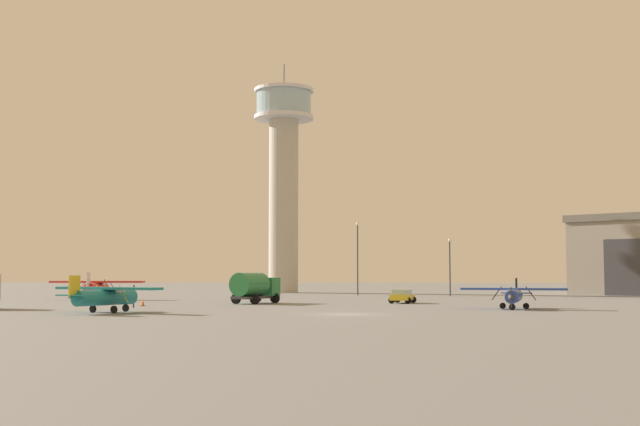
% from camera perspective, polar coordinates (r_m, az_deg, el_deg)
% --- Properties ---
extents(ground_plane, '(400.00, 400.00, 0.00)m').
position_cam_1_polar(ground_plane, '(60.07, 1.77, -7.05)').
color(ground_plane, slate).
extents(control_tower, '(9.35, 9.35, 36.02)m').
position_cam_1_polar(control_tower, '(128.89, -2.54, 3.33)').
color(control_tower, '#B2AD9E').
rests_on(control_tower, ground_plane).
extents(airplane_teal, '(9.32, 7.39, 2.82)m').
position_cam_1_polar(airplane_teal, '(64.13, -14.75, -5.56)').
color(airplane_teal, teal).
rests_on(airplane_teal, ground_plane).
extents(airplane_red, '(10.54, 8.27, 3.10)m').
position_cam_1_polar(airplane_red, '(95.35, -15.28, -4.99)').
color(airplane_red, red).
rests_on(airplane_red, ground_plane).
extents(airplane_blue, '(8.73, 6.82, 2.57)m').
position_cam_1_polar(airplane_blue, '(70.63, 13.34, -5.55)').
color(airplane_blue, '#2847A8').
rests_on(airplane_blue, ground_plane).
extents(truck_fuel_tanker_green, '(4.48, 6.19, 3.04)m').
position_cam_1_polar(truck_fuel_tanker_green, '(81.45, -4.59, -5.12)').
color(truck_fuel_tanker_green, '#38383D').
rests_on(truck_fuel_tanker_green, ground_plane).
extents(car_yellow, '(2.82, 4.33, 1.37)m').
position_cam_1_polar(car_yellow, '(82.62, 5.75, -5.75)').
color(car_yellow, gold).
rests_on(car_yellow, ground_plane).
extents(light_post_west, '(0.44, 0.44, 9.98)m').
position_cam_1_polar(light_post_west, '(112.65, 2.63, -2.75)').
color(light_post_west, '#38383D').
rests_on(light_post_west, ground_plane).
extents(light_post_east, '(0.44, 0.44, 7.52)m').
position_cam_1_polar(light_post_east, '(108.91, 9.01, -3.33)').
color(light_post_east, '#38383D').
rests_on(light_post_east, ground_plane).
extents(traffic_cone_near_left, '(0.36, 0.36, 0.73)m').
position_cam_1_polar(traffic_cone_near_left, '(76.93, -12.21, -6.07)').
color(traffic_cone_near_left, black).
rests_on(traffic_cone_near_left, ground_plane).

